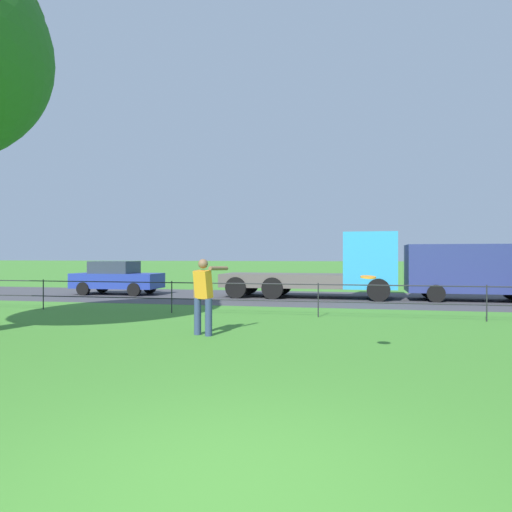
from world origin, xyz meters
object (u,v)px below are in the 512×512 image
flatbed_truck_far_left (334,269)px  panel_van_right (473,269)px  car_blue_far_right (117,278)px  person_thrower (203,294)px  frisbee (368,277)px

flatbed_truck_far_left → panel_van_right: flatbed_truck_far_left is taller
car_blue_far_right → panel_van_right: panel_van_right is taller
car_blue_far_right → panel_van_right: size_ratio=0.80×
car_blue_far_right → person_thrower: bearing=-52.3°
car_blue_far_right → panel_van_right: 15.38m
person_thrower → frisbee: 3.93m
car_blue_far_right → flatbed_truck_far_left: bearing=1.3°
person_thrower → panel_van_right: 12.54m
person_thrower → panel_van_right: bearing=50.5°
person_thrower → car_blue_far_right: (-7.39, 9.55, -0.15)m
frisbee → car_blue_far_right: 15.64m
panel_van_right → flatbed_truck_far_left: bearing=178.9°
flatbed_truck_far_left → car_blue_far_right: bearing=-178.7°
flatbed_truck_far_left → panel_van_right: 5.44m
person_thrower → car_blue_far_right: size_ratio=0.43×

